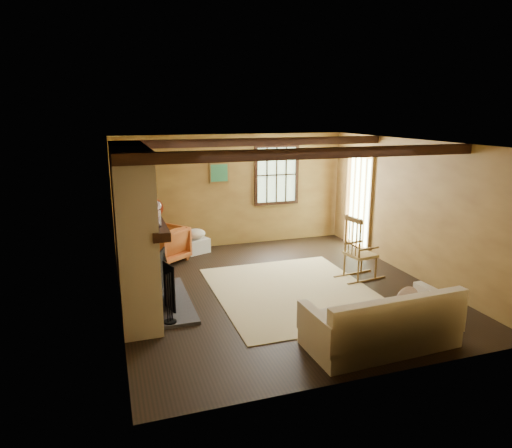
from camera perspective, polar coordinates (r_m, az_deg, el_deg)
name	(u,v)px	position (r m, az deg, el deg)	size (l,w,h in m)	color
ground	(278,289)	(7.65, 2.72, -8.07)	(5.50, 5.50, 0.00)	black
room_envelope	(286,188)	(7.52, 3.73, 4.49)	(5.02, 5.52, 2.44)	olive
fireplace	(135,236)	(6.85, -14.84, -1.43)	(1.02, 2.30, 2.40)	#A4573F
rug	(293,291)	(7.55, 4.70, -8.39)	(2.50, 3.00, 0.01)	tan
rocking_chair	(359,252)	(8.15, 12.73, -3.48)	(0.87, 0.53, 1.13)	#A18A4E
sofa	(383,326)	(5.99, 15.60, -12.22)	(1.94, 0.92, 0.77)	beige
firewood_pile	(144,252)	(9.45, -13.83, -3.38)	(0.65, 0.12, 0.24)	brown
laundry_basket	(196,246)	(9.56, -7.55, -2.70)	(0.50, 0.38, 0.30)	silver
basket_pillow	(195,234)	(9.49, -7.60, -1.22)	(0.42, 0.33, 0.21)	beige
armchair	(165,244)	(9.06, -11.34, -2.49)	(0.74, 0.76, 0.69)	#BF6026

